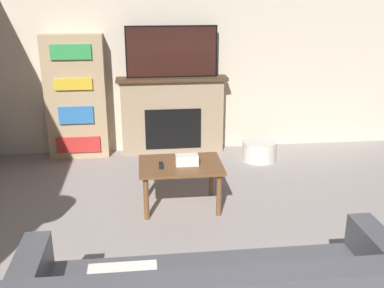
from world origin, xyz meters
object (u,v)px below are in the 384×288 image
Objects in this scene: fireplace at (172,115)px; bookshelf at (76,98)px; coffee_table at (181,170)px; storage_basket at (259,150)px; tv at (172,52)px.

bookshelf is at bearing -178.97° from fireplace.
fireplace reaches higher than coffee_table.
bookshelf reaches higher than fireplace.
bookshelf is 2.44m from storage_basket.
tv is at bearing 158.55° from storage_basket.
tv is at bearing -90.00° from fireplace.
storage_basket is at bearing -22.36° from fireplace.
storage_basket is at bearing 46.78° from coffee_table.
coffee_table is 2.04m from bookshelf.
fireplace is 0.91× the size of bookshelf.
coffee_table is 1.86× the size of storage_basket.
coffee_table is at bearing -53.88° from bookshelf.
coffee_table is at bearing -91.43° from fireplace.
bookshelf is (-1.22, -0.00, -0.56)m from tv.
storage_basket is (2.31, -0.42, -0.66)m from bookshelf.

